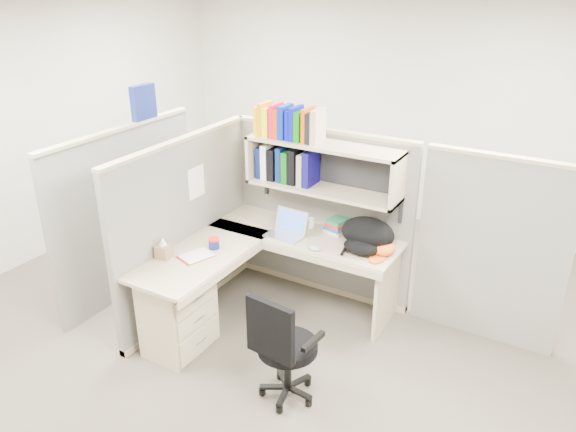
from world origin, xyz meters
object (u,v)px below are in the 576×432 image
Objects in this scene: desk at (213,293)px; laptop at (285,225)px; backpack at (365,236)px; task_chair at (284,363)px; snack_canister at (214,243)px.

desk is 5.38× the size of laptop.
backpack is 0.51× the size of task_chair.
desk is 3.76× the size of backpack.
laptop is at bearing 50.30° from snack_canister.
laptop is 0.65m from snack_canister.
desk is 0.86m from laptop.
task_chair is (1.04, -0.58, -0.45)m from snack_canister.
laptop is at bearing 68.41° from desk.
backpack reaches higher than desk.
laptop is 0.35× the size of task_chair.
task_chair is at bearing -21.88° from desk.
laptop is 0.73m from backpack.
task_chair is (-0.09, -1.19, -0.54)m from backpack.
snack_canister reaches higher than desk.
laptop is (0.28, 0.71, 0.41)m from desk.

